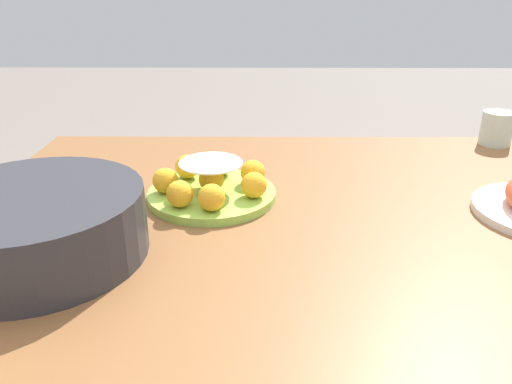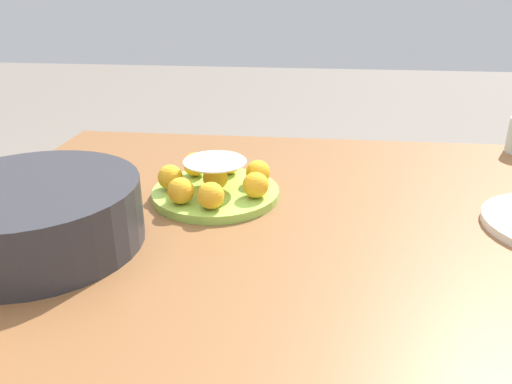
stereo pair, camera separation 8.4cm
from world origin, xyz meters
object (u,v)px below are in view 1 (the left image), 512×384
at_px(serving_bowl, 35,223).
at_px(cup_near, 497,128).
at_px(dining_table, 304,273).
at_px(cake_plate, 211,184).

xyz_separation_m(serving_bowl, cup_near, (-0.93, -0.55, -0.01)).
bearing_deg(serving_bowl, dining_table, -167.59).
bearing_deg(serving_bowl, cake_plate, -138.80).
bearing_deg(cake_plate, cup_near, -153.41).
distance_m(dining_table, cup_near, 0.70).
relative_size(dining_table, cup_near, 14.78).
bearing_deg(cup_near, dining_table, 42.02).
distance_m(dining_table, cake_plate, 0.24).
height_order(cake_plate, cup_near, cup_near).
bearing_deg(cup_near, serving_bowl, 30.90).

